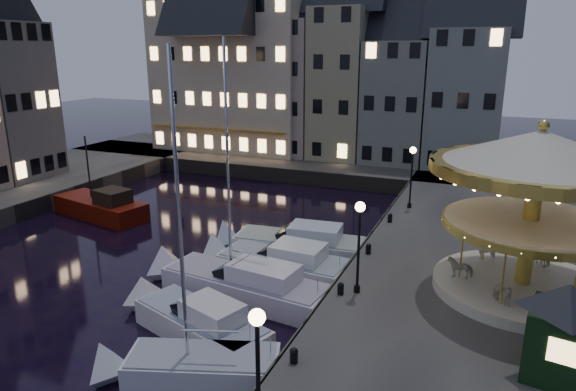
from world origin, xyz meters
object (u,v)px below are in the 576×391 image
at_px(ticket_kiosk, 566,315).
at_px(motorboat_a, 188,369).
at_px(motorboat_c, 239,283).
at_px(carousel, 536,182).
at_px(motorboat_e, 293,244).
at_px(bollard_a, 294,355).
at_px(red_fishing_boat, 102,208).
at_px(motorboat_b, 195,322).
at_px(streetlamp_b, 359,234).
at_px(motorboat_d, 277,264).
at_px(streetlamp_a, 258,360).
at_px(bollard_d, 390,217).
at_px(streetlamp_c, 412,169).
at_px(bollard_c, 368,248).
at_px(bollard_b, 341,288).

bearing_deg(ticket_kiosk, motorboat_a, -164.53).
xyz_separation_m(motorboat_c, carousel, (12.57, 2.86, 5.65)).
bearing_deg(motorboat_e, motorboat_a, -85.74).
bearing_deg(motorboat_c, motorboat_e, 85.32).
relative_size(carousel, ticket_kiosk, 2.31).
distance_m(bollard_a, red_fishing_boat, 23.88).
distance_m(bollard_a, motorboat_b, 5.73).
bearing_deg(ticket_kiosk, streetlamp_b, 155.80).
distance_m(motorboat_a, motorboat_d, 9.61).
bearing_deg(motorboat_c, ticket_kiosk, -13.94).
relative_size(streetlamp_a, red_fishing_boat, 0.53).
height_order(motorboat_b, ticket_kiosk, ticket_kiosk).
height_order(streetlamp_a, motorboat_b, streetlamp_a).
bearing_deg(ticket_kiosk, motorboat_d, 153.91).
bearing_deg(bollard_d, streetlamp_b, -86.57).
bearing_deg(streetlamp_b, red_fishing_boat, 161.23).
xyz_separation_m(streetlamp_c, red_fishing_boat, (-20.60, -6.50, -3.32)).
xyz_separation_m(streetlamp_c, motorboat_c, (-5.83, -13.59, -3.34)).
xyz_separation_m(red_fishing_boat, carousel, (27.34, -4.23, 5.63)).
bearing_deg(bollard_a, motorboat_c, 131.54).
xyz_separation_m(streetlamp_a, motorboat_b, (-5.88, 6.00, -3.38)).
bearing_deg(streetlamp_a, motorboat_d, 111.71).
xyz_separation_m(motorboat_a, motorboat_d, (-0.68, 9.59, 0.11)).
distance_m(bollard_d, carousel, 11.33).
bearing_deg(carousel, ticket_kiosk, -81.59).
distance_m(streetlamp_a, motorboat_c, 11.97).
height_order(motorboat_a, motorboat_c, motorboat_c).
bearing_deg(motorboat_e, motorboat_d, -85.02).
distance_m(streetlamp_c, bollard_c, 9.34).
bearing_deg(motorboat_a, bollard_c, 71.29).
height_order(streetlamp_a, bollard_c, streetlamp_a).
distance_m(streetlamp_b, bollard_d, 10.30).
bearing_deg(bollard_c, bollard_a, -90.00).
bearing_deg(bollard_b, ticket_kiosk, -19.60).
relative_size(streetlamp_c, bollard_a, 7.32).
height_order(bollard_b, motorboat_b, motorboat_b).
relative_size(streetlamp_a, ticket_kiosk, 1.10).
bearing_deg(motorboat_d, motorboat_c, -104.24).
height_order(motorboat_b, motorboat_c, motorboat_c).
xyz_separation_m(motorboat_c, motorboat_e, (0.48, 5.85, -0.04)).
distance_m(bollard_b, motorboat_a, 7.43).
xyz_separation_m(carousel, ticket_kiosk, (0.92, -6.21, -2.78)).
xyz_separation_m(streetlamp_a, streetlamp_b, (0.00, 10.00, 0.00)).
bearing_deg(carousel, bollard_c, 166.73).
relative_size(bollard_c, carousel, 0.07).
relative_size(bollard_b, carousel, 0.07).
bearing_deg(motorboat_d, bollard_b, -36.31).
xyz_separation_m(streetlamp_c, bollard_a, (-0.60, -19.50, -2.41)).
bearing_deg(bollard_c, motorboat_e, 165.21).
distance_m(motorboat_a, red_fishing_boat, 21.26).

